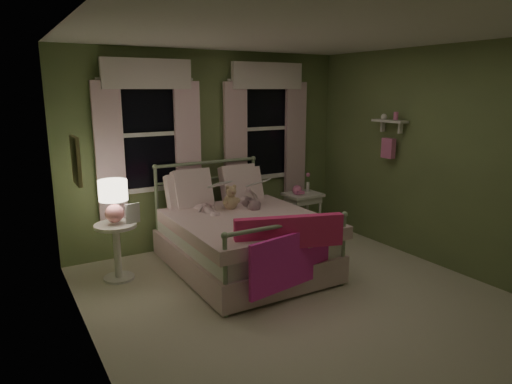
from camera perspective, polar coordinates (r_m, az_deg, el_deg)
room_shell at (r=4.44m, az=5.65°, el=2.29°), size 4.20×4.20×4.20m
bed at (r=5.45m, az=-1.86°, el=-5.62°), size 1.58×2.04×1.18m
pink_throw at (r=4.55m, az=4.35°, el=-6.44°), size 1.09×0.43×0.71m
child_left at (r=5.55m, az=-6.53°, el=0.77°), size 0.29×0.20×0.78m
child_right at (r=5.79m, az=-1.46°, el=1.43°), size 0.44×0.37×0.79m
book_left at (r=5.32m, az=-5.44°, el=0.34°), size 0.21×0.14×0.26m
book_right at (r=5.58m, az=-0.21°, el=0.54°), size 0.23×0.19×0.26m
teddy_bear at (r=5.56m, az=-3.18°, el=-0.89°), size 0.23×0.19×0.31m
nightstand_left at (r=5.34m, az=-17.02°, el=-6.20°), size 0.46×0.46×0.65m
table_lamp at (r=5.19m, az=-17.40°, el=-0.60°), size 0.31×0.31×0.48m
book_nightstand at (r=5.21m, az=-15.91°, el=-3.82°), size 0.18×0.24×0.02m
nightstand_right at (r=6.55m, az=5.86°, el=-1.02°), size 0.50×0.40×0.64m
pink_toy at (r=6.45m, az=5.20°, el=0.23°), size 0.14×0.18×0.14m
bud_vase at (r=6.61m, az=6.49°, el=1.22°), size 0.06×0.06×0.28m
window_left at (r=5.84m, az=-13.21°, el=7.71°), size 1.34×0.13×1.96m
window_right at (r=6.54m, az=1.29°, el=8.55°), size 1.34×0.13×1.96m
wall_shelf at (r=6.18m, az=16.29°, el=6.88°), size 0.15×0.50×0.60m
framed_picture at (r=4.22m, az=-21.57°, el=3.66°), size 0.03×0.32×0.42m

